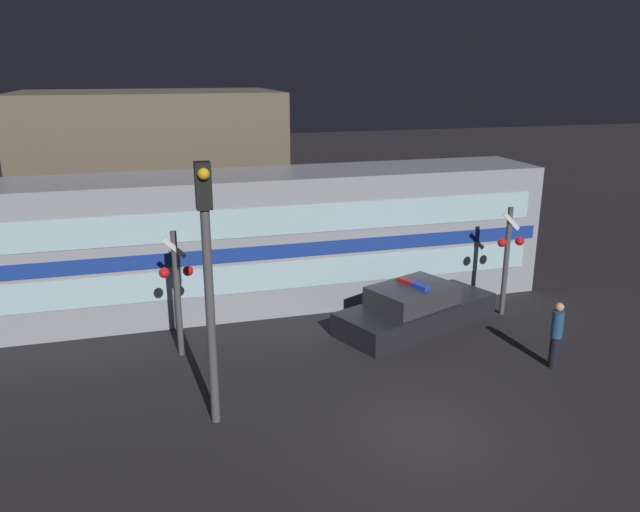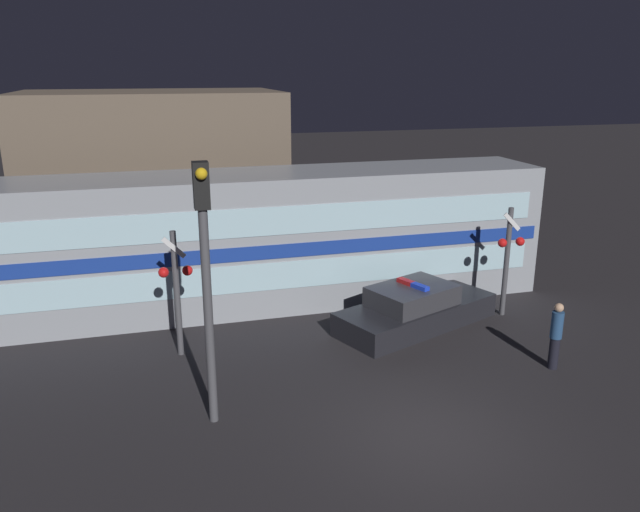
{
  "view_description": "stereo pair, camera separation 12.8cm",
  "coord_description": "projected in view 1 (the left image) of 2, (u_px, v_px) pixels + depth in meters",
  "views": [
    {
      "loc": [
        -5.14,
        -10.0,
        7.15
      ],
      "look_at": [
        -0.36,
        6.81,
        1.86
      ],
      "focal_mm": 35.0,
      "sensor_mm": 36.0,
      "label": 1
    },
    {
      "loc": [
        -5.01,
        -10.03,
        7.15
      ],
      "look_at": [
        -0.36,
        6.81,
        1.86
      ],
      "focal_mm": 35.0,
      "sensor_mm": 36.0,
      "label": 2
    }
  ],
  "objects": [
    {
      "name": "pedestrian",
      "position": [
        556.0,
        335.0,
        15.26
      ],
      "size": [
        0.29,
        0.29,
        1.71
      ],
      "color": "black",
      "rests_on": "ground_plane"
    },
    {
      "name": "crossing_signal_far",
      "position": [
        177.0,
        287.0,
        15.61
      ],
      "size": [
        0.84,
        0.37,
        3.31
      ],
      "color": "#4C4C51",
      "rests_on": "ground_plane"
    },
    {
      "name": "building_left",
      "position": [
        154.0,
        175.0,
        24.18
      ],
      "size": [
        9.53,
        5.84,
        6.31
      ],
      "color": "brown",
      "rests_on": "ground_plane"
    },
    {
      "name": "ground_plane",
      "position": [
        429.0,
        436.0,
        12.62
      ],
      "size": [
        120.0,
        120.0,
        0.0
      ],
      "primitive_type": "plane",
      "color": "#262326"
    },
    {
      "name": "traffic_light_corner",
      "position": [
        208.0,
        272.0,
        12.2
      ],
      "size": [
        0.3,
        0.46,
        5.47
      ],
      "color": "#4C4C51",
      "rests_on": "ground_plane"
    },
    {
      "name": "train",
      "position": [
        228.0,
        242.0,
        18.93
      ],
      "size": [
        19.73,
        2.83,
        4.13
      ],
      "color": "#999EA5",
      "rests_on": "ground_plane"
    },
    {
      "name": "crossing_signal_near",
      "position": [
        508.0,
        255.0,
        18.28
      ],
      "size": [
        0.84,
        0.37,
        3.3
      ],
      "color": "#4C4C51",
      "rests_on": "ground_plane"
    },
    {
      "name": "police_car",
      "position": [
        415.0,
        309.0,
        17.89
      ],
      "size": [
        5.22,
        3.54,
        1.36
      ],
      "rotation": [
        0.0,
        0.0,
        0.39
      ],
      "color": "black",
      "rests_on": "ground_plane"
    }
  ]
}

